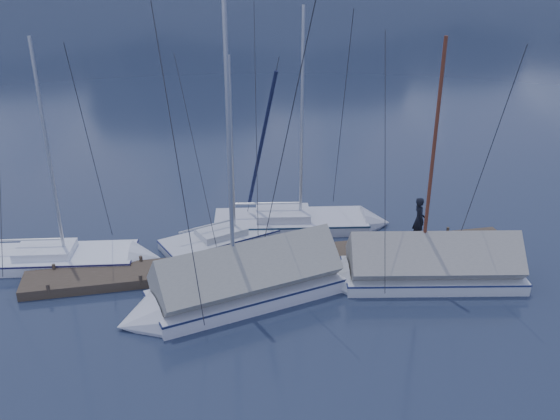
# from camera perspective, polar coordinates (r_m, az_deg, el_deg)

# --- Properties ---
(ground) EXTENTS (1000.00, 1000.00, 0.00)m
(ground) POSITION_cam_1_polar(r_m,az_deg,el_deg) (20.27, 1.16, -7.94)
(ground) COLOR #161F33
(ground) RESTS_ON ground
(dock) EXTENTS (18.00, 1.50, 0.54)m
(dock) POSITION_cam_1_polar(r_m,az_deg,el_deg) (21.91, -0.00, -5.02)
(dock) COLOR #382D23
(dock) RESTS_ON ground
(mooring_posts) EXTENTS (15.12, 1.52, 0.35)m
(mooring_posts) POSITION_cam_1_polar(r_m,az_deg,el_deg) (21.71, -1.30, -4.59)
(mooring_posts) COLOR #382D23
(mooring_posts) RESTS_ON ground
(sailboat_open_left) EXTENTS (6.99, 3.08, 8.98)m
(sailboat_open_left) POSITION_cam_1_polar(r_m,az_deg,el_deg) (23.22, -18.79, -4.50)
(sailboat_open_left) COLOR white
(sailboat_open_left) RESTS_ON ground
(sailboat_open_mid) EXTENTS (6.26, 3.68, 8.00)m
(sailboat_open_mid) POSITION_cam_1_polar(r_m,az_deg,el_deg) (23.98, -3.47, -2.32)
(sailboat_open_mid) COLOR silver
(sailboat_open_mid) RESTS_ON ground
(sailboat_open_right) EXTENTS (7.60, 3.44, 9.74)m
(sailboat_open_right) POSITION_cam_1_polar(r_m,az_deg,el_deg) (24.86, 3.15, -1.26)
(sailboat_open_right) COLOR silver
(sailboat_open_right) RESTS_ON ground
(sailboat_covered_near) EXTENTS (7.40, 3.52, 9.26)m
(sailboat_covered_near) POSITION_cam_1_polar(r_m,az_deg,el_deg) (21.24, 13.00, -5.59)
(sailboat_covered_near) COLOR silver
(sailboat_covered_near) RESTS_ON ground
(sailboat_covered_far) EXTENTS (7.84, 4.05, 10.55)m
(sailboat_covered_far) POSITION_cam_1_polar(r_m,az_deg,el_deg) (19.55, -4.84, -7.55)
(sailboat_covered_far) COLOR silver
(sailboat_covered_far) RESTS_ON ground
(person) EXTENTS (0.49, 0.69, 1.77)m
(person) POSITION_cam_1_polar(r_m,az_deg,el_deg) (23.21, 13.23, -0.89)
(person) COLOR black
(person) RESTS_ON dock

